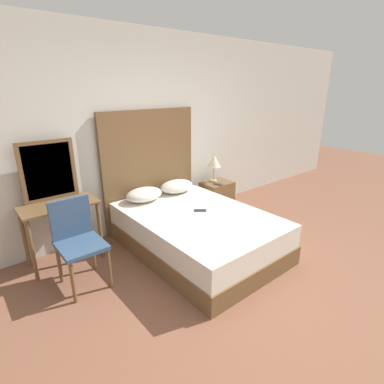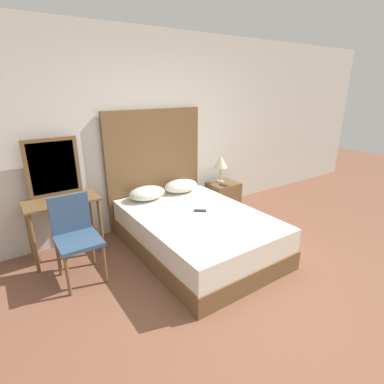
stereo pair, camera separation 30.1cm
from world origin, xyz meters
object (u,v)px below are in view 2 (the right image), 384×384
Objects in this scene: vanity_desk at (63,212)px; phone_on_nightstand at (224,185)px; table_lamp at (221,162)px; bed at (197,232)px; phone_on_bed at (200,211)px; chair at (75,232)px; nightstand at (223,198)px.

phone_on_nightstand is at bearing -3.48° from vanity_desk.
bed is at bearing -142.08° from table_lamp.
vanity_desk is (-1.45, 0.75, 0.08)m from phone_on_bed.
vanity_desk is at bearing 90.43° from chair.
phone_on_bed is at bearing -9.63° from chair.
vanity_desk is at bearing 178.86° from nightstand.
nightstand is 2.48m from chair.
nightstand is at bearing 53.19° from phone_on_nightstand.
table_lamp is 0.48× the size of chair.
chair is at bearing 170.37° from phone_on_bed.
vanity_desk reaches higher than bed.
nightstand is at bearing 10.65° from chair.
bed is 4.71× the size of table_lamp.
vanity_desk is at bearing 150.18° from bed.
vanity_desk is (-2.42, -0.03, -0.25)m from table_lamp.
phone_on_nightstand reaches higher than nightstand.
phone_on_nightstand is 0.17× the size of chair.
nightstand is 0.61× the size of vanity_desk.
phone_on_bed is at bearing -27.30° from vanity_desk.
table_lamp is 2.43m from vanity_desk.
nightstand reaches higher than bed.
phone_on_nightstand is (-0.07, -0.09, 0.26)m from nightstand.
table_lamp is 0.37m from phone_on_nightstand.
table_lamp is 2.74× the size of phone_on_nightstand.
chair reaches higher than nightstand.
phone_on_bed is 0.20× the size of vanity_desk.
bed is 1.62m from vanity_desk.
table_lamp is at bearing 69.82° from phone_on_nightstand.
table_lamp is (-0.01, 0.08, 0.58)m from nightstand.
table_lamp is at bearing 96.21° from nightstand.
phone_on_bed is (0.08, 0.04, 0.26)m from bed.
chair is at bearing -169.35° from nightstand.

